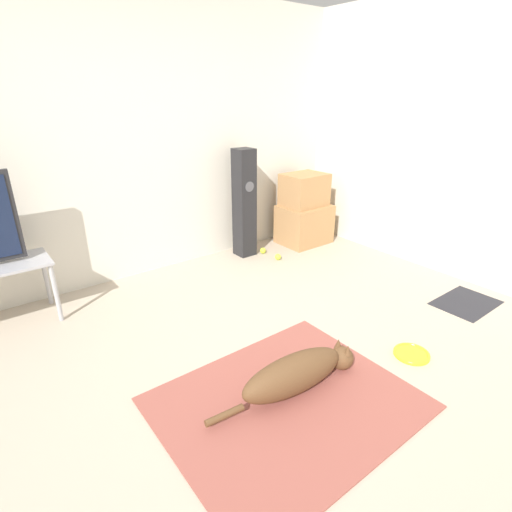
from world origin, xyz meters
TOP-DOWN VIEW (x-y plane):
  - ground_plane at (0.00, 0.00)m, footprint 12.00×12.00m
  - wall_back at (0.00, 2.10)m, footprint 8.00×0.06m
  - wall_right at (2.60, 0.00)m, footprint 0.06×8.00m
  - area_rug at (0.11, -0.19)m, footprint 1.42×1.17m
  - dog at (0.23, -0.14)m, footprint 1.05×0.27m
  - frisbee at (1.10, -0.37)m, footprint 0.24×0.24m
  - cardboard_box_lower at (2.07, 1.72)m, footprint 0.57×0.45m
  - cardboard_box_upper at (2.07, 1.74)m, footprint 0.49×0.39m
  - floor_speaker at (1.29, 1.84)m, footprint 0.19×0.20m
  - tennis_ball_by_boxes at (1.47, 1.49)m, footprint 0.07×0.07m
  - tennis_ball_near_speaker at (1.46, 1.73)m, footprint 0.07×0.07m
  - door_mat at (2.14, -0.23)m, footprint 0.56×0.40m

SIDE VIEW (x-z plane):
  - ground_plane at x=0.00m, z-range 0.00..0.00m
  - door_mat at x=2.14m, z-range 0.00..0.01m
  - area_rug at x=0.11m, z-range 0.00..0.01m
  - frisbee at x=1.10m, z-range 0.00..0.03m
  - tennis_ball_by_boxes at x=1.47m, z-range 0.00..0.07m
  - tennis_ball_near_speaker at x=1.46m, z-range 0.00..0.07m
  - dog at x=0.23m, z-range 0.01..0.25m
  - cardboard_box_lower at x=2.07m, z-range 0.00..0.45m
  - floor_speaker at x=1.29m, z-range 0.00..1.16m
  - cardboard_box_upper at x=2.07m, z-range 0.45..0.82m
  - wall_back at x=0.00m, z-range 0.00..2.55m
  - wall_right at x=2.60m, z-range 0.00..2.55m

